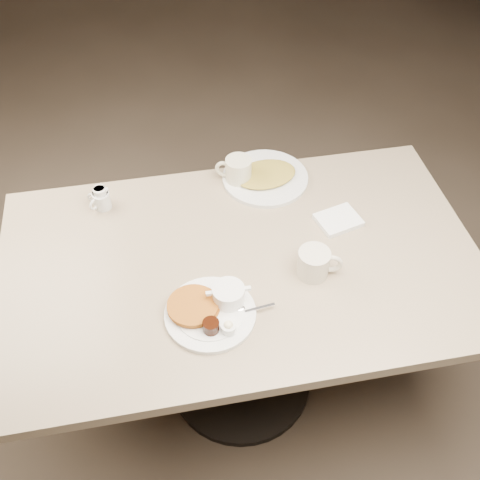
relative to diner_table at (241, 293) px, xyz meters
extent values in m
cube|color=#4C3F33|center=(0.00, 0.00, -0.59)|extent=(7.00, 8.00, 0.02)
cube|color=tan|center=(0.00, 0.00, 0.15)|extent=(1.50, 0.90, 0.04)
cylinder|color=black|center=(0.00, 0.00, -0.21)|extent=(0.14, 0.14, 0.69)
cylinder|color=black|center=(0.00, 0.00, -0.57)|extent=(0.56, 0.56, 0.03)
cylinder|color=white|center=(-0.13, -0.19, 0.18)|extent=(0.27, 0.27, 0.01)
cylinder|color=white|center=(-0.13, -0.19, 0.19)|extent=(0.20, 0.20, 0.00)
cylinder|color=#A95D17|center=(-0.17, -0.17, 0.19)|extent=(0.15, 0.15, 0.01)
cylinder|color=#A95D17|center=(-0.17, -0.17, 0.20)|extent=(0.15, 0.15, 0.01)
cylinder|color=white|center=(-0.07, -0.16, 0.21)|extent=(0.10, 0.10, 0.05)
cube|color=white|center=(-0.12, -0.16, 0.23)|extent=(0.02, 0.01, 0.01)
cube|color=white|center=(-0.01, -0.16, 0.23)|extent=(0.02, 0.01, 0.01)
ellipsoid|color=white|center=(-0.08, -0.15, 0.22)|extent=(0.04, 0.04, 0.03)
ellipsoid|color=white|center=(-0.05, -0.17, 0.22)|extent=(0.04, 0.04, 0.02)
cylinder|color=black|center=(-0.13, -0.25, 0.20)|extent=(0.05, 0.05, 0.04)
cylinder|color=white|center=(-0.09, -0.26, 0.20)|extent=(0.04, 0.04, 0.03)
ellipsoid|color=#FFEDB9|center=(-0.09, -0.26, 0.21)|extent=(0.03, 0.03, 0.02)
cube|color=white|center=(0.01, -0.20, 0.19)|extent=(0.10, 0.02, 0.00)
ellipsoid|color=white|center=(-0.04, -0.19, 0.19)|extent=(0.03, 0.02, 0.01)
cylinder|color=beige|center=(0.20, -0.09, 0.21)|extent=(0.12, 0.12, 0.09)
cylinder|color=black|center=(0.20, -0.09, 0.25)|extent=(0.09, 0.09, 0.01)
torus|color=beige|center=(0.26, -0.10, 0.21)|extent=(0.07, 0.03, 0.07)
cube|color=white|center=(0.35, 0.10, 0.18)|extent=(0.16, 0.14, 0.02)
cylinder|color=beige|center=(0.06, 0.36, 0.22)|extent=(0.12, 0.12, 0.10)
torus|color=beige|center=(0.01, 0.38, 0.22)|extent=(0.07, 0.04, 0.07)
cylinder|color=silver|center=(-0.42, 0.32, 0.20)|extent=(0.08, 0.08, 0.06)
cylinder|color=silver|center=(-0.42, 0.32, 0.24)|extent=(0.06, 0.06, 0.02)
cone|color=silver|center=(-0.40, 0.34, 0.24)|extent=(0.03, 0.03, 0.02)
torus|color=silver|center=(-0.44, 0.30, 0.20)|extent=(0.04, 0.03, 0.04)
cylinder|color=silver|center=(-0.42, 0.33, 0.20)|extent=(0.07, 0.07, 0.06)
cylinder|color=silver|center=(-0.42, 0.33, 0.24)|extent=(0.05, 0.05, 0.02)
cone|color=silver|center=(-0.40, 0.33, 0.24)|extent=(0.02, 0.02, 0.02)
torus|color=silver|center=(-0.45, 0.34, 0.20)|extent=(0.04, 0.02, 0.04)
cylinder|color=silver|center=(0.16, 0.36, 0.18)|extent=(0.35, 0.35, 0.01)
ellipsoid|color=#B09C37|center=(0.16, 0.36, 0.19)|extent=(0.25, 0.19, 0.02)
camera|label=1|loc=(-0.22, -1.13, 1.50)|focal=42.25mm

